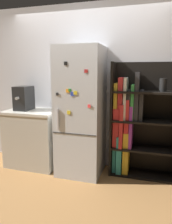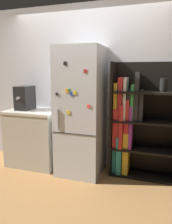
% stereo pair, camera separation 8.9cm
% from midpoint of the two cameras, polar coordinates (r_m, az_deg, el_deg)
% --- Properties ---
extents(ground_plane, '(16.00, 16.00, 0.00)m').
position_cam_midpoint_polar(ground_plane, '(3.50, -2.72, -16.07)').
color(ground_plane, '#A87542').
extents(wall_back, '(8.00, 0.05, 2.60)m').
position_cam_midpoint_polar(wall_back, '(3.58, -0.36, 6.34)').
color(wall_back, silver).
rests_on(wall_back, ground_plane).
extents(refrigerator, '(0.66, 0.66, 1.92)m').
position_cam_midpoint_polar(refrigerator, '(3.30, -2.11, 0.01)').
color(refrigerator, silver).
rests_on(refrigerator, ground_plane).
extents(bookshelf, '(0.97, 0.36, 1.70)m').
position_cam_midpoint_polar(bookshelf, '(3.34, 11.87, -2.94)').
color(bookshelf, black).
rests_on(bookshelf, ground_plane).
extents(kitchen_counter, '(0.86, 0.60, 0.94)m').
position_cam_midpoint_polar(kitchen_counter, '(3.79, -14.17, -6.54)').
color(kitchen_counter, '#BCB7A8').
rests_on(kitchen_counter, ground_plane).
extents(espresso_machine, '(0.23, 0.37, 0.39)m').
position_cam_midpoint_polar(espresso_machine, '(3.75, -16.59, 3.49)').
color(espresso_machine, black).
rests_on(espresso_machine, kitchen_counter).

